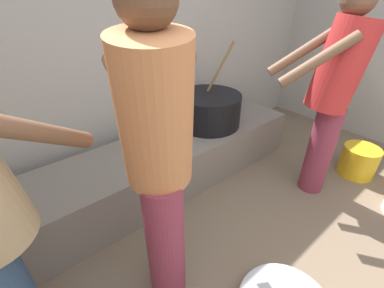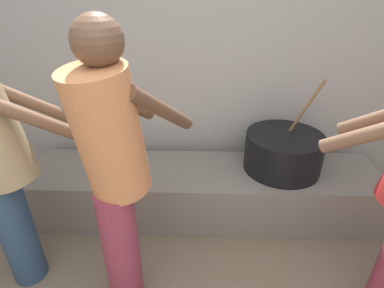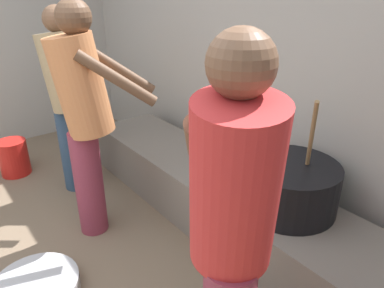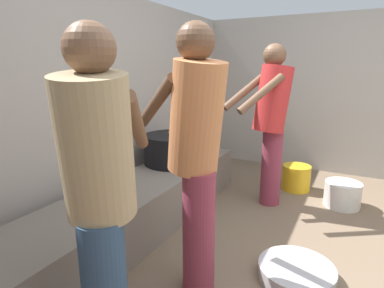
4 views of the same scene
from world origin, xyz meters
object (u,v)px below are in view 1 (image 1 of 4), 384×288
object	(u,v)px
cooking_pot_main	(209,109)
bucket_yellow_plastic	(358,161)
cook_in_orange_shirt	(158,152)
cook_in_red_shirt	(334,89)

from	to	relation	value
cooking_pot_main	bucket_yellow_plastic	world-z (taller)	cooking_pot_main
cook_in_orange_shirt	bucket_yellow_plastic	distance (m)	2.17
cook_in_orange_shirt	cook_in_red_shirt	bearing A→B (deg)	-2.91
cooking_pot_main	cook_in_orange_shirt	xyz separation A→B (m)	(-1.06, -0.81, 0.36)
cooking_pot_main	bucket_yellow_plastic	xyz separation A→B (m)	(0.94, -1.07, -0.43)
cook_in_orange_shirt	cook_in_red_shirt	xyz separation A→B (m)	(1.46, -0.07, -0.02)
cook_in_orange_shirt	bucket_yellow_plastic	xyz separation A→B (m)	(2.00, -0.27, -0.79)
cook_in_red_shirt	bucket_yellow_plastic	size ratio (longest dim) A/B	5.07
cook_in_orange_shirt	cook_in_red_shirt	distance (m)	1.46
cooking_pot_main	cook_in_red_shirt	xyz separation A→B (m)	(0.40, -0.88, 0.34)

